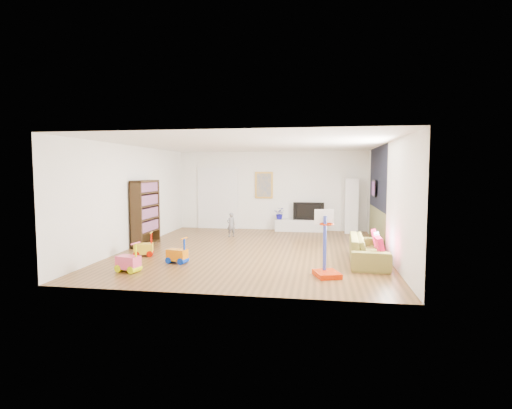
% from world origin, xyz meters
% --- Properties ---
extents(floor, '(6.50, 7.50, 0.00)m').
position_xyz_m(floor, '(0.00, 0.00, 0.00)').
color(floor, brown).
rests_on(floor, ground).
extents(ceiling, '(6.50, 7.50, 0.00)m').
position_xyz_m(ceiling, '(0.00, 0.00, 2.70)').
color(ceiling, white).
rests_on(ceiling, ground).
extents(wall_back, '(6.50, 0.00, 2.70)m').
position_xyz_m(wall_back, '(0.00, 3.75, 1.35)').
color(wall_back, white).
rests_on(wall_back, ground).
extents(wall_front, '(6.50, 0.00, 2.70)m').
position_xyz_m(wall_front, '(0.00, -3.75, 1.35)').
color(wall_front, silver).
rests_on(wall_front, ground).
extents(wall_left, '(0.00, 7.50, 2.70)m').
position_xyz_m(wall_left, '(-3.25, 0.00, 1.35)').
color(wall_left, white).
rests_on(wall_left, ground).
extents(wall_right, '(0.00, 7.50, 2.70)m').
position_xyz_m(wall_right, '(3.25, 0.00, 1.35)').
color(wall_right, white).
rests_on(wall_right, ground).
extents(navy_accent, '(0.01, 3.20, 1.70)m').
position_xyz_m(navy_accent, '(3.23, 1.40, 1.85)').
color(navy_accent, black).
rests_on(navy_accent, wall_right).
extents(olive_wainscot, '(0.01, 3.20, 1.00)m').
position_xyz_m(olive_wainscot, '(3.23, 1.40, 0.50)').
color(olive_wainscot, brown).
rests_on(olive_wainscot, wall_right).
extents(doorway, '(1.45, 0.06, 2.10)m').
position_xyz_m(doorway, '(-1.90, 3.71, 1.05)').
color(doorway, white).
rests_on(doorway, ground).
extents(painting_back, '(0.62, 0.06, 0.92)m').
position_xyz_m(painting_back, '(-0.25, 3.71, 1.55)').
color(painting_back, gold).
rests_on(painting_back, wall_back).
extents(artwork_right, '(0.04, 0.56, 0.46)m').
position_xyz_m(artwork_right, '(3.17, 1.60, 1.55)').
color(artwork_right, '#7F3F8C').
rests_on(artwork_right, wall_right).
extents(media_console, '(1.70, 0.43, 0.40)m').
position_xyz_m(media_console, '(1.03, 3.49, 0.20)').
color(media_console, silver).
rests_on(media_console, ground).
extents(tall_cabinet, '(0.44, 0.44, 1.79)m').
position_xyz_m(tall_cabinet, '(2.70, 3.36, 0.90)').
color(tall_cabinet, white).
rests_on(tall_cabinet, ground).
extents(bookshelf, '(0.32, 1.22, 1.78)m').
position_xyz_m(bookshelf, '(-3.04, 0.25, 0.89)').
color(bookshelf, '#2F1F0D').
rests_on(bookshelf, ground).
extents(sofa, '(0.90, 2.06, 0.59)m').
position_xyz_m(sofa, '(2.75, -0.95, 0.29)').
color(sofa, olive).
rests_on(sofa, ground).
extents(basketball_hoop, '(0.60, 0.66, 1.30)m').
position_xyz_m(basketball_hoop, '(1.82, -2.32, 0.65)').
color(basketball_hoop, '#BF2500').
rests_on(basketball_hoop, ground).
extents(ride_on_yellow, '(0.49, 0.38, 0.57)m').
position_xyz_m(ride_on_yellow, '(-2.48, -1.12, 0.29)').
color(ride_on_yellow, gold).
rests_on(ride_on_yellow, ground).
extents(ride_on_orange, '(0.48, 0.35, 0.58)m').
position_xyz_m(ride_on_orange, '(-1.43, -1.69, 0.29)').
color(ride_on_orange, '#CE6C08').
rests_on(ride_on_orange, ground).
extents(ride_on_pink, '(0.51, 0.39, 0.61)m').
position_xyz_m(ride_on_pink, '(-2.14, -2.58, 0.30)').
color(ride_on_pink, '#EF4A74').
rests_on(ride_on_pink, ground).
extents(child, '(0.33, 0.31, 0.75)m').
position_xyz_m(child, '(-1.04, 1.98, 0.38)').
color(child, slate).
rests_on(child, ground).
extents(tv, '(1.03, 0.16, 0.59)m').
position_xyz_m(tv, '(1.30, 3.55, 0.69)').
color(tv, black).
rests_on(tv, media_console).
extents(vase_plant, '(0.42, 0.38, 0.40)m').
position_xyz_m(vase_plant, '(0.33, 3.46, 0.60)').
color(vase_plant, navy).
rests_on(vase_plant, media_console).
extents(pillow_left, '(0.12, 0.42, 0.42)m').
position_xyz_m(pillow_left, '(2.91, -1.55, 0.47)').
color(pillow_left, '#C91246').
rests_on(pillow_left, sofa).
extents(pillow_center, '(0.15, 0.42, 0.41)m').
position_xyz_m(pillow_center, '(2.96, -0.96, 0.47)').
color(pillow_center, white).
rests_on(pillow_center, sofa).
extents(pillow_right, '(0.15, 0.39, 0.38)m').
position_xyz_m(pillow_right, '(2.96, -0.39, 0.47)').
color(pillow_right, '#B40F3F').
rests_on(pillow_right, sofa).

